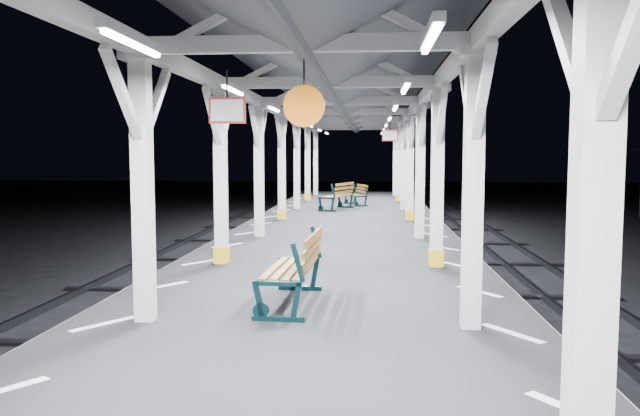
# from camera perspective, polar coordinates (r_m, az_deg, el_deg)

# --- Properties ---
(ground) EXTENTS (120.00, 120.00, 0.00)m
(ground) POSITION_cam_1_polar(r_m,az_deg,el_deg) (9.97, -0.16, -13.04)
(ground) COLOR black
(ground) RESTS_ON ground
(platform) EXTENTS (6.00, 50.00, 1.00)m
(platform) POSITION_cam_1_polar(r_m,az_deg,el_deg) (9.83, -0.16, -10.27)
(platform) COLOR black
(platform) RESTS_ON ground
(hazard_stripes_left) EXTENTS (1.00, 48.00, 0.01)m
(hazard_stripes_left) POSITION_cam_1_polar(r_m,az_deg,el_deg) (10.21, -14.10, -6.94)
(hazard_stripes_left) COLOR silver
(hazard_stripes_left) RESTS_ON platform
(hazard_stripes_right) EXTENTS (1.00, 48.00, 0.01)m
(hazard_stripes_right) POSITION_cam_1_polar(r_m,az_deg,el_deg) (9.81, 14.37, -7.42)
(hazard_stripes_right) COLOR silver
(hazard_stripes_right) RESTS_ON platform
(track_left) EXTENTS (2.20, 60.00, 0.16)m
(track_left) POSITION_cam_1_polar(r_m,az_deg,el_deg) (11.49, -26.35, -10.72)
(track_left) COLOR #2D2D33
(track_left) RESTS_ON ground
(canopy) EXTENTS (5.40, 49.00, 4.65)m
(canopy) POSITION_cam_1_polar(r_m,az_deg,el_deg) (9.58, -0.17, 13.82)
(canopy) COLOR beige
(canopy) RESTS_ON platform
(bench_mid) EXTENTS (0.77, 1.88, 1.00)m
(bench_mid) POSITION_cam_1_polar(r_m,az_deg,el_deg) (8.63, -2.03, -5.37)
(bench_mid) COLOR black
(bench_mid) RESTS_ON platform
(bench_far) EXTENTS (1.28, 2.01, 1.02)m
(bench_far) POSITION_cam_1_polar(r_m,az_deg,el_deg) (23.24, 1.77, 1.17)
(bench_far) COLOR black
(bench_far) RESTS_ON platform
(bench_extra) EXTENTS (1.01, 1.64, 0.83)m
(bench_extra) POSITION_cam_1_polar(r_m,az_deg,el_deg) (25.48, 3.47, 1.27)
(bench_extra) COLOR black
(bench_extra) RESTS_ON platform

